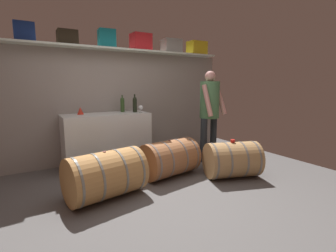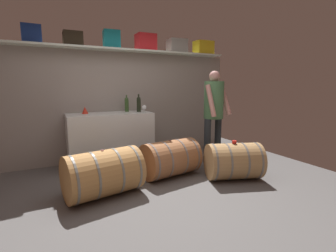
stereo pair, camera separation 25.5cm
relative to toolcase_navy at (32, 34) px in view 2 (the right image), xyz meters
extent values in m
cube|color=#585655|center=(1.28, -1.39, -2.23)|extent=(6.16, 7.31, 0.02)
cube|color=gray|center=(1.28, 0.15, -1.20)|extent=(4.96, 0.10, 2.04)
cube|color=silver|center=(1.28, 0.00, -0.16)|extent=(4.57, 0.40, 0.03)
cube|color=navy|center=(0.00, 0.00, 0.00)|extent=(0.29, 0.21, 0.29)
cube|color=black|center=(0.61, 0.00, -0.03)|extent=(0.31, 0.27, 0.23)
cube|color=#10707B|center=(1.26, 0.00, 0.01)|extent=(0.30, 0.26, 0.31)
cube|color=red|center=(1.91, 0.00, 0.01)|extent=(0.36, 0.29, 0.31)
cube|color=gray|center=(2.59, 0.00, -0.01)|extent=(0.39, 0.32, 0.27)
cube|color=yellow|center=(3.23, 0.00, 0.00)|extent=(0.38, 0.28, 0.28)
cube|color=white|center=(1.12, -0.22, -1.75)|extent=(1.46, 0.62, 0.93)
cylinder|color=black|center=(1.67, -0.23, -1.17)|extent=(0.08, 0.08, 0.22)
sphere|color=black|center=(1.67, -0.23, -1.04)|extent=(0.07, 0.07, 0.07)
cylinder|color=black|center=(1.67, -0.23, -0.99)|extent=(0.03, 0.03, 0.08)
cylinder|color=#335026|center=(1.48, -0.09, -1.17)|extent=(0.07, 0.07, 0.22)
sphere|color=#335026|center=(1.48, -0.09, -1.05)|extent=(0.07, 0.07, 0.07)
cylinder|color=#335026|center=(1.48, -0.09, -1.01)|extent=(0.02, 0.02, 0.07)
cylinder|color=white|center=(1.71, -0.39, -1.28)|extent=(0.07, 0.07, 0.00)
cylinder|color=white|center=(1.71, -0.39, -1.25)|extent=(0.01, 0.01, 0.06)
sphere|color=white|center=(1.71, -0.39, -1.19)|extent=(0.08, 0.08, 0.08)
sphere|color=maroon|center=(1.71, -0.39, -1.20)|extent=(0.05, 0.05, 0.05)
cone|color=red|center=(0.72, -0.11, -1.22)|extent=(0.11, 0.11, 0.12)
cylinder|color=#AC8250|center=(2.64, -1.76, -1.94)|extent=(0.93, 0.78, 0.55)
cylinder|color=slate|center=(2.32, -1.66, -1.94)|extent=(0.21, 0.54, 0.56)
cylinder|color=slate|center=(2.52, -1.72, -1.94)|extent=(0.21, 0.54, 0.56)
cylinder|color=slate|center=(2.76, -1.81, -1.94)|extent=(0.21, 0.54, 0.56)
cylinder|color=slate|center=(2.96, -1.87, -1.94)|extent=(0.21, 0.54, 0.56)
cylinder|color=#945247|center=(2.64, -1.76, -1.66)|extent=(0.04, 0.04, 0.01)
cylinder|color=#B27E45|center=(0.73, -1.47, -1.91)|extent=(1.04, 0.75, 0.60)
cylinder|color=slate|center=(0.34, -1.54, -1.91)|extent=(0.14, 0.60, 0.61)
cylinder|color=slate|center=(0.58, -1.50, -1.91)|extent=(0.14, 0.60, 0.61)
cylinder|color=slate|center=(0.88, -1.45, -1.91)|extent=(0.14, 0.60, 0.61)
cylinder|color=slate|center=(1.12, -1.40, -1.91)|extent=(0.14, 0.60, 0.61)
cylinder|color=#985552|center=(0.73, -1.47, -1.61)|extent=(0.04, 0.04, 0.01)
cylinder|color=#A1663E|center=(1.82, -1.22, -1.93)|extent=(0.95, 0.69, 0.56)
cylinder|color=slate|center=(1.45, -1.28, -1.93)|extent=(0.12, 0.57, 0.57)
cylinder|color=slate|center=(1.68, -1.24, -1.93)|extent=(0.12, 0.57, 0.57)
cylinder|color=slate|center=(1.96, -1.20, -1.93)|extent=(0.12, 0.57, 0.57)
cylinder|color=slate|center=(2.18, -1.17, -1.93)|extent=(0.12, 0.57, 0.57)
cylinder|color=brown|center=(1.82, -1.22, -1.64)|extent=(0.04, 0.04, 0.01)
cylinder|color=red|center=(2.63, -1.76, -1.64)|extent=(0.07, 0.07, 0.04)
cylinder|color=#262D34|center=(2.74, -0.92, -1.81)|extent=(0.12, 0.12, 0.82)
cylinder|color=#262D34|center=(3.04, -0.85, -1.81)|extent=(0.12, 0.12, 0.82)
cylinder|color=#497A4F|center=(2.89, -0.88, -1.06)|extent=(0.36, 0.36, 0.68)
sphere|color=#D6948C|center=(2.89, -0.88, -0.63)|extent=(0.20, 0.20, 0.20)
cylinder|color=#D6948C|center=(2.72, -1.03, -1.06)|extent=(0.14, 0.26, 0.57)
cylinder|color=#D6948C|center=(3.11, -0.94, -1.06)|extent=(0.15, 0.30, 0.56)
camera|label=1|loc=(-0.08, -4.44, -0.79)|focal=26.22mm
camera|label=2|loc=(0.14, -4.56, -0.79)|focal=26.22mm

